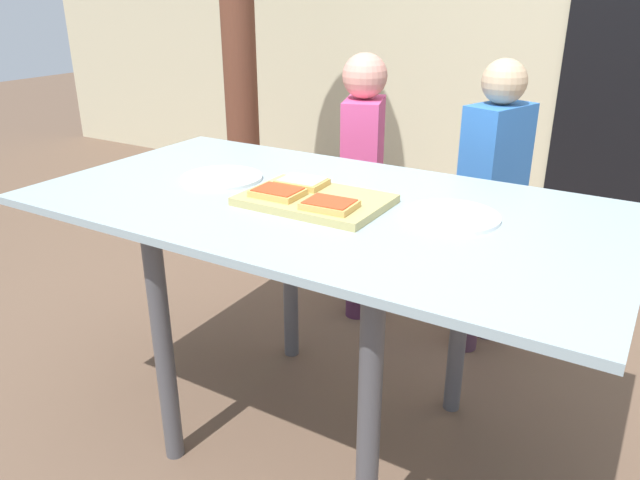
# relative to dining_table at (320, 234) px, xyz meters

# --- Properties ---
(ground_plane) EXTENTS (16.00, 16.00, 0.00)m
(ground_plane) POSITION_rel_dining_table_xyz_m (0.00, 0.00, -0.66)
(ground_plane) COLOR brown
(dining_table) EXTENTS (1.57, 0.84, 0.76)m
(dining_table) POSITION_rel_dining_table_xyz_m (0.00, 0.00, 0.00)
(dining_table) COLOR #96ADB4
(dining_table) RESTS_ON ground
(cutting_board) EXTENTS (0.37, 0.25, 0.02)m
(cutting_board) POSITION_rel_dining_table_xyz_m (-0.00, -0.03, 0.11)
(cutting_board) COLOR tan
(cutting_board) RESTS_ON dining_table
(pizza_slice_near_left) EXTENTS (0.13, 0.10, 0.02)m
(pizza_slice_near_left) POSITION_rel_dining_table_xyz_m (-0.08, -0.08, 0.13)
(pizza_slice_near_left) COLOR #DAA856
(pizza_slice_near_left) RESTS_ON cutting_board
(pizza_slice_near_right) EXTENTS (0.13, 0.10, 0.02)m
(pizza_slice_near_right) POSITION_rel_dining_table_xyz_m (0.08, -0.09, 0.13)
(pizza_slice_near_right) COLOR #DAA856
(pizza_slice_near_right) RESTS_ON cutting_board
(pizza_slice_far_left) EXTENTS (0.13, 0.10, 0.02)m
(pizza_slice_far_left) POSITION_rel_dining_table_xyz_m (-0.08, 0.03, 0.13)
(pizza_slice_far_left) COLOR #DAA856
(pizza_slice_far_left) RESTS_ON cutting_board
(plate_white_left) EXTENTS (0.24, 0.24, 0.01)m
(plate_white_left) POSITION_rel_dining_table_xyz_m (-0.35, 0.02, 0.10)
(plate_white_left) COLOR white
(plate_white_left) RESTS_ON dining_table
(plate_white_right) EXTENTS (0.24, 0.24, 0.01)m
(plate_white_right) POSITION_rel_dining_table_xyz_m (0.34, 0.05, 0.10)
(plate_white_right) COLOR white
(plate_white_right) RESTS_ON dining_table
(child_left) EXTENTS (0.21, 0.27, 1.06)m
(child_left) POSITION_rel_dining_table_xyz_m (-0.26, 0.77, -0.05)
(child_left) COLOR #4B2440
(child_left) RESTS_ON ground
(child_right) EXTENTS (0.21, 0.27, 1.07)m
(child_right) POSITION_rel_dining_table_xyz_m (0.25, 0.76, -0.06)
(child_right) COLOR #452B3B
(child_right) RESTS_ON ground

